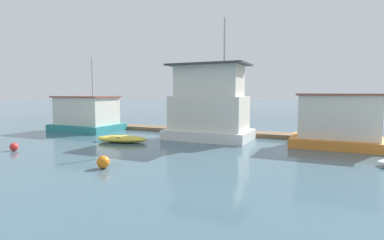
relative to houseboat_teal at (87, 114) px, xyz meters
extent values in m
plane|color=#426070|center=(10.50, 0.28, -1.43)|extent=(200.00, 200.00, 0.00)
cube|color=brown|center=(10.50, 2.88, -1.28)|extent=(33.80, 1.71, 0.30)
cube|color=teal|center=(0.00, 0.00, -1.13)|extent=(5.60, 3.98, 0.60)
cube|color=silver|center=(0.00, 0.00, 0.33)|extent=(4.75, 3.13, 2.33)
cube|color=brown|center=(0.00, 0.00, 1.56)|extent=(5.05, 3.43, 0.12)
cylinder|color=#B2B2B7|center=(0.74, 0.00, 3.25)|extent=(0.12, 0.12, 3.26)
cube|color=white|center=(11.53, -0.06, -1.08)|extent=(5.97, 3.72, 0.70)
cube|color=silver|center=(11.53, -0.06, 0.46)|extent=(5.24, 2.99, 2.38)
cube|color=silver|center=(11.53, -0.06, 2.73)|extent=(4.58, 2.33, 2.16)
cube|color=#38383D|center=(11.53, -0.06, 3.87)|extent=(5.54, 3.29, 0.12)
cylinder|color=#B2B2B7|center=(12.66, -0.06, 5.48)|extent=(0.12, 0.12, 3.09)
cube|color=orange|center=(19.88, 0.45, -1.15)|extent=(5.40, 3.66, 0.56)
cube|color=silver|center=(19.88, 0.45, 0.44)|extent=(4.43, 2.70, 2.62)
cube|color=brown|center=(19.88, 0.45, 1.81)|extent=(4.73, 3.00, 0.12)
ellipsoid|color=yellow|center=(6.67, -3.79, -1.20)|extent=(3.82, 2.19, 0.46)
cube|color=#997F60|center=(6.67, -3.79, -1.04)|extent=(0.42, 1.22, 0.08)
cylinder|color=brown|center=(18.06, 1.78, -0.78)|extent=(0.30, 0.30, 1.29)
cylinder|color=#846B4C|center=(13.27, 1.78, -0.43)|extent=(0.32, 0.32, 1.99)
sphere|color=orange|center=(10.33, -9.85, -1.14)|extent=(0.57, 0.57, 0.57)
sphere|color=red|center=(2.88, -8.82, -1.20)|extent=(0.46, 0.46, 0.46)
camera|label=1|loc=(19.30, -20.06, 1.93)|focal=28.00mm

